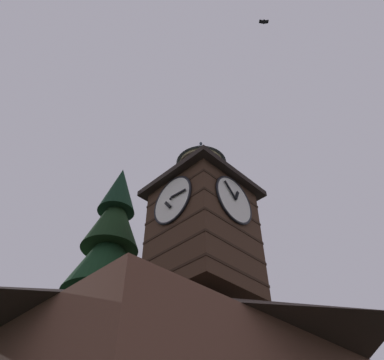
# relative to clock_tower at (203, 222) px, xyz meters

# --- Properties ---
(clock_tower) EXTENTS (4.07, 4.07, 8.25)m
(clock_tower) POSITION_rel_clock_tower_xyz_m (0.00, 0.00, 0.00)
(clock_tower) COLOR #422B1E
(clock_tower) RESTS_ON building_main
(pine_tree_behind) EXTENTS (5.93, 5.93, 15.18)m
(pine_tree_behind) POSITION_rel_clock_tower_xyz_m (1.45, -4.58, -3.88)
(pine_tree_behind) COLOR #473323
(pine_tree_behind) RESTS_ON ground_plane
(flying_bird_high) EXTENTS (0.49, 0.48, 0.15)m
(flying_bird_high) POSITION_rel_clock_tower_xyz_m (0.15, 4.91, 10.31)
(flying_bird_high) COLOR black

